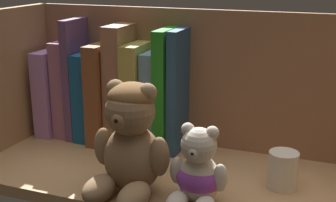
{
  "coord_description": "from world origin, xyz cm",
  "views": [
    {
      "loc": [
        25.52,
        -67.74,
        36.47
      ],
      "look_at": [
        -0.66,
        0.0,
        14.74
      ],
      "focal_mm": 49.71,
      "sensor_mm": 36.0,
      "label": 1
    }
  ],
  "objects": [
    {
      "name": "pillar_candle",
      "position": [
        18.28,
        1.39,
        5.01
      ],
      "size": [
        4.7,
        4.7,
        6.03
      ],
      "primitive_type": "cylinder",
      "color": "silver",
      "rests_on": "shelf_board"
    },
    {
      "name": "book_4",
      "position": [
        -17.98,
        11.86,
        11.83
      ],
      "size": [
        3.06,
        14.9,
        19.67
      ],
      "primitive_type": "cube",
      "color": "brown",
      "rests_on": "shelf_board"
    },
    {
      "name": "teddy_bear_larger",
      "position": [
        -3.53,
        -8.64,
        10.37
      ],
      "size": [
        12.92,
        13.16,
        17.66
      ],
      "color": "#93704C",
      "rests_on": "shelf_board"
    },
    {
      "name": "book_9",
      "position": [
        -2.55,
        11.86,
        13.54
      ],
      "size": [
        2.07,
        11.59,
        23.1
      ],
      "primitive_type": "cube",
      "rotation": [
        0.0,
        0.01,
        0.0
      ],
      "color": "navy",
      "rests_on": "shelf_board"
    },
    {
      "name": "shelf_side_panel_left",
      "position": [
        -34.19,
        0.0,
        14.14
      ],
      "size": [
        1.6,
        30.26,
        28.29
      ],
      "primitive_type": "cube",
      "color": "tan",
      "rests_on": "ground"
    },
    {
      "name": "book_0",
      "position": [
        -30.13,
        11.86,
        10.73
      ],
      "size": [
        3.52,
        13.32,
        17.45
      ],
      "primitive_type": "cube",
      "color": "#B583CC",
      "rests_on": "shelf_board"
    },
    {
      "name": "book_7",
      "position": [
        -7.53,
        11.86,
        11.3
      ],
      "size": [
        2.65,
        11.04,
        18.61
      ],
      "primitive_type": "cube",
      "color": "#6A8EB0",
      "rests_on": "shelf_board"
    },
    {
      "name": "shelf_back_panel",
      "position": [
        0.0,
        14.53,
        14.14
      ],
      "size": [
        69.19,
        1.2,
        28.29
      ],
      "primitive_type": "cube",
      "color": "#966647",
      "rests_on": "ground"
    },
    {
      "name": "book_5",
      "position": [
        -14.45,
        11.86,
        13.65
      ],
      "size": [
        3.79,
        12.21,
        23.33
      ],
      "primitive_type": "cube",
      "rotation": [
        0.0,
        0.01,
        0.0
      ],
      "color": "#9F6B4E",
      "rests_on": "shelf_board"
    },
    {
      "name": "book_2",
      "position": [
        -24.14,
        11.86,
        14.01
      ],
      "size": [
        1.74,
        12.09,
        24.03
      ],
      "primitive_type": "cube",
      "color": "#664675",
      "rests_on": "shelf_board"
    },
    {
      "name": "shelf_board",
      "position": [
        0.0,
        0.0,
        1.0
      ],
      "size": [
        66.79,
        27.86,
        2.0
      ],
      "primitive_type": "cube",
      "color": "tan",
      "rests_on": "ground"
    },
    {
      "name": "teddy_bear_smaller",
      "position": [
        7.22,
        -8.17,
        6.81
      ],
      "size": [
        8.9,
        9.27,
        12.24
      ],
      "color": "beige",
      "rests_on": "shelf_board"
    },
    {
      "name": "book_1",
      "position": [
        -26.69,
        11.86,
        11.77
      ],
      "size": [
        2.88,
        11.24,
        19.53
      ],
      "primitive_type": "cube",
      "color": "#A46583",
      "rests_on": "shelf_board"
    },
    {
      "name": "book_6",
      "position": [
        -10.78,
        11.86,
        12.0
      ],
      "size": [
        3.37,
        13.1,
        20.01
      ],
      "primitive_type": "cube",
      "color": "tan",
      "rests_on": "shelf_board"
    },
    {
      "name": "book_3",
      "position": [
        -21.39,
        11.86,
        10.79
      ],
      "size": [
        3.29,
        12.54,
        17.58
      ],
      "primitive_type": "cube",
      "color": "#185791",
      "rests_on": "shelf_board"
    },
    {
      "name": "book_8",
      "position": [
        -4.84,
        11.86,
        13.53
      ],
      "size": [
        2.24,
        12.87,
        23.06
      ],
      "primitive_type": "cube",
      "color": "#21801F",
      "rests_on": "shelf_board"
    }
  ]
}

